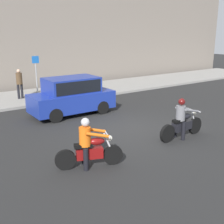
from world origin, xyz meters
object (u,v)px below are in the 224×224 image
street_sign_post (36,70)px  pedestrian_bystander (19,82)px  motorcycle_with_rider_gray (182,122)px  motorcycle_with_rider_orange_stripe (89,147)px  parked_hatchback_cobalt_blue (72,95)px

street_sign_post → pedestrian_bystander: bearing=-142.9°
motorcycle_with_rider_gray → motorcycle_with_rider_orange_stripe: 4.09m
motorcycle_with_rider_orange_stripe → street_sign_post: 11.00m
parked_hatchback_cobalt_blue → motorcycle_with_rider_orange_stripe: bearing=-112.5°
motorcycle_with_rider_orange_stripe → pedestrian_bystander: size_ratio=1.14×
parked_hatchback_cobalt_blue → pedestrian_bystander: 4.41m
motorcycle_with_rider_gray → street_sign_post: 10.73m
motorcycle_with_rider_orange_stripe → pedestrian_bystander: 9.68m
motorcycle_with_rider_gray → street_sign_post: size_ratio=0.95×
motorcycle_with_rider_gray → motorcycle_with_rider_orange_stripe: motorcycle_with_rider_gray is taller
motorcycle_with_rider_orange_stripe → street_sign_post: bearing=76.9°
motorcycle_with_rider_orange_stripe → parked_hatchback_cobalt_blue: bearing=67.5°
street_sign_post → pedestrian_bystander: street_sign_post is taller
pedestrian_bystander → motorcycle_with_rider_orange_stripe: bearing=-96.3°
motorcycle_with_rider_gray → pedestrian_bystander: size_ratio=1.30×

